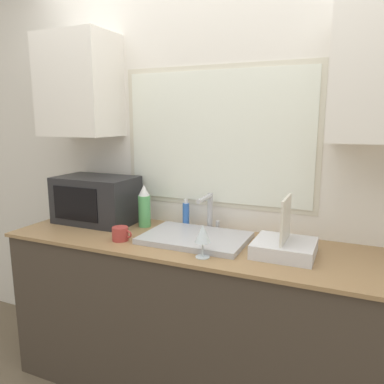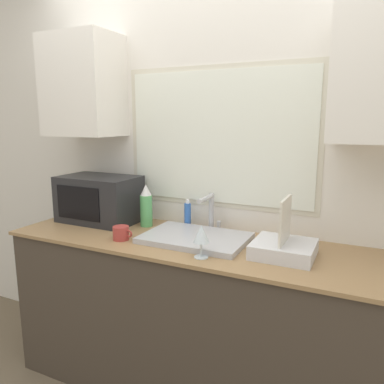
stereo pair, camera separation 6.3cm
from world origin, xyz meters
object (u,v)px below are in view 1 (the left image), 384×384
Objects in this scene: microwave at (96,200)px; dish_rack at (284,245)px; mug_near_sink at (120,234)px; soap_bottle at (186,215)px; wine_glass at (203,235)px; faucet at (209,209)px; spray_bottle at (144,206)px.

microwave reaches higher than dish_rack.
mug_near_sink is at bearing -171.00° from dish_rack.
soap_bottle is 0.44m from mug_near_sink.
microwave reaches higher than wine_glass.
microwave is at bearing -172.14° from faucet.
mug_near_sink is at bearing -136.74° from faucet.
dish_rack is 0.90m from spray_bottle.
mug_near_sink is at bearing 173.70° from wine_glass.
dish_rack is 1.67× the size of soap_bottle.
faucet is at bearing 9.42° from spray_bottle.
faucet is at bearing 155.40° from dish_rack.
microwave is 0.34m from spray_bottle.
soap_bottle is at bearing 20.08° from spray_bottle.
soap_bottle is at bearing 123.52° from wine_glass.
soap_bottle is (-0.64, 0.24, 0.03)m from dish_rack.
microwave is (-0.74, -0.10, 0.01)m from faucet.
soap_bottle reaches higher than wine_glass.
spray_bottle is (-0.89, 0.15, 0.08)m from dish_rack.
microwave is 0.92m from wine_glass.
spray_bottle reaches higher than faucet.
wine_glass reaches higher than mug_near_sink.
faucet is 1.28× the size of soap_bottle.
soap_bottle is (-0.16, 0.02, -0.06)m from faucet.
microwave reaches higher than spray_bottle.
spray_bottle reaches higher than soap_bottle.
faucet is 1.38× the size of wine_glass.
wine_glass is at bearing -72.61° from faucet.
microwave is at bearing -174.04° from spray_bottle.
soap_bottle is 0.53m from wine_glass.
microwave is at bearing 160.14° from wine_glass.
mug_near_sink is (-0.22, -0.38, -0.04)m from soap_bottle.
mug_near_sink is (-0.38, -0.36, -0.10)m from faucet.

